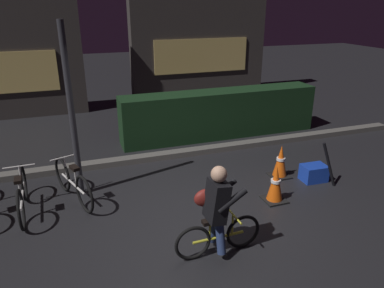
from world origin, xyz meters
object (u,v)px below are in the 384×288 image
(street_post, at_px, (72,114))
(traffic_cone_near, at_px, (276,184))
(parked_bike_center_left, at_px, (73,183))
(blue_crate, at_px, (314,173))
(closed_umbrella, at_px, (329,165))
(parked_bike_left_mid, at_px, (22,194))
(traffic_cone_far, at_px, (281,162))
(cyclist, at_px, (217,211))

(street_post, xyz_separation_m, traffic_cone_near, (2.99, -1.30, -1.11))
(parked_bike_center_left, xyz_separation_m, traffic_cone_near, (3.11, -1.10, -0.02))
(blue_crate, xyz_separation_m, closed_umbrella, (0.09, -0.25, 0.26))
(traffic_cone_near, distance_m, blue_crate, 1.14)
(traffic_cone_near, distance_m, closed_umbrella, 1.17)
(traffic_cone_near, relative_size, closed_umbrella, 0.74)
(street_post, distance_m, traffic_cone_near, 3.45)
(street_post, height_order, parked_bike_center_left, street_post)
(street_post, relative_size, parked_bike_left_mid, 1.88)
(parked_bike_center_left, height_order, blue_crate, parked_bike_center_left)
(traffic_cone_near, height_order, traffic_cone_far, traffic_cone_near)
(closed_umbrella, bearing_deg, street_post, 5.35)
(street_post, distance_m, traffic_cone_far, 3.77)
(traffic_cone_far, bearing_deg, street_post, 171.17)
(street_post, bearing_deg, cyclist, -54.81)
(traffic_cone_far, distance_m, blue_crate, 0.62)
(parked_bike_center_left, height_order, closed_umbrella, closed_umbrella)
(street_post, distance_m, closed_umbrella, 4.42)
(traffic_cone_near, bearing_deg, cyclist, -147.66)
(traffic_cone_near, relative_size, traffic_cone_far, 1.01)
(parked_bike_left_mid, xyz_separation_m, blue_crate, (4.92, -0.56, -0.17))
(parked_bike_left_mid, distance_m, parked_bike_center_left, 0.76)
(cyclist, distance_m, closed_umbrella, 2.81)
(traffic_cone_far, xyz_separation_m, blue_crate, (0.50, -0.35, -0.15))
(traffic_cone_far, bearing_deg, blue_crate, -34.99)
(parked_bike_left_mid, height_order, cyclist, cyclist)
(traffic_cone_near, relative_size, blue_crate, 1.43)
(traffic_cone_near, bearing_deg, street_post, 156.52)
(parked_bike_left_mid, height_order, closed_umbrella, closed_umbrella)
(parked_bike_center_left, bearing_deg, street_post, -50.29)
(street_post, xyz_separation_m, cyclist, (1.56, -2.21, -0.79))
(street_post, bearing_deg, closed_umbrella, -15.50)
(parked_bike_left_mid, distance_m, blue_crate, 4.95)
(parked_bike_center_left, relative_size, blue_crate, 3.29)
(street_post, bearing_deg, traffic_cone_near, -23.48)
(traffic_cone_far, bearing_deg, cyclist, -140.37)
(street_post, relative_size, traffic_cone_near, 4.50)
(closed_umbrella, bearing_deg, blue_crate, -48.60)
(parked_bike_left_mid, xyz_separation_m, cyclist, (2.42, -1.87, 0.31))
(parked_bike_left_mid, xyz_separation_m, parked_bike_center_left, (0.75, 0.14, 0.00))
(street_post, xyz_separation_m, parked_bike_center_left, (-0.12, -0.20, -1.10))
(traffic_cone_near, bearing_deg, closed_umbrella, 7.40)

